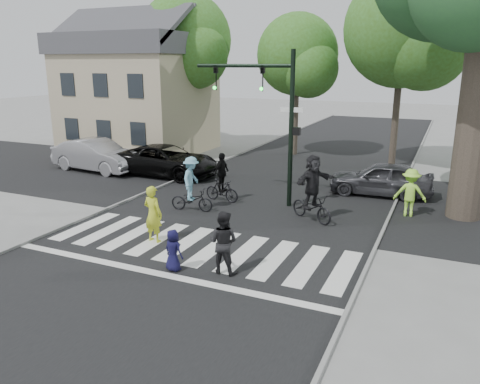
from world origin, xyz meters
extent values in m
plane|color=gray|center=(0.00, 0.00, 0.00)|extent=(120.00, 120.00, 0.00)
cube|color=black|center=(0.00, 5.00, 0.01)|extent=(10.00, 70.00, 0.01)
cube|color=black|center=(0.00, 8.00, 0.01)|extent=(70.00, 10.00, 0.01)
cube|color=gray|center=(-5.05, 5.00, 0.05)|extent=(0.10, 70.00, 0.10)
cube|color=gray|center=(5.05, 5.00, 0.05)|extent=(0.10, 70.00, 0.10)
cube|color=silver|center=(-4.50, 1.00, 0.01)|extent=(0.55, 3.00, 0.01)
cube|color=silver|center=(-3.50, 1.00, 0.01)|extent=(0.55, 3.00, 0.01)
cube|color=silver|center=(-2.50, 1.00, 0.01)|extent=(0.55, 3.00, 0.01)
cube|color=silver|center=(-1.50, 1.00, 0.01)|extent=(0.55, 3.00, 0.01)
cube|color=silver|center=(-0.50, 1.00, 0.01)|extent=(0.55, 3.00, 0.01)
cube|color=silver|center=(0.50, 1.00, 0.01)|extent=(0.55, 3.00, 0.01)
cube|color=silver|center=(1.50, 1.00, 0.01)|extent=(0.55, 3.00, 0.01)
cube|color=silver|center=(2.50, 1.00, 0.01)|extent=(0.55, 3.00, 0.01)
cube|color=silver|center=(3.50, 1.00, 0.01)|extent=(0.55, 3.00, 0.01)
cube|color=silver|center=(4.50, 1.00, 0.01)|extent=(0.55, 3.00, 0.01)
cube|color=silver|center=(0.00, -1.20, 0.01)|extent=(10.00, 0.30, 0.01)
cylinder|color=black|center=(1.20, 6.20, 3.00)|extent=(0.18, 0.18, 6.00)
cylinder|color=black|center=(-0.80, 6.20, 5.40)|extent=(4.00, 0.14, 0.14)
imported|color=black|center=(0.00, 6.20, 4.95)|extent=(0.16, 0.20, 1.00)
sphere|color=#19E533|center=(0.00, 6.08, 4.55)|extent=(0.14, 0.14, 0.14)
imported|color=black|center=(-2.00, 6.20, 4.95)|extent=(0.16, 0.20, 1.00)
sphere|color=#19E533|center=(-2.00, 6.08, 4.55)|extent=(0.14, 0.14, 0.14)
cube|color=black|center=(1.42, 6.20, 3.00)|extent=(0.28, 0.18, 0.30)
cube|color=#FF660C|center=(1.53, 6.20, 3.00)|extent=(0.02, 0.14, 0.20)
cube|color=white|center=(1.20, 6.20, 3.80)|extent=(0.90, 0.04, 0.18)
cylinder|color=brown|center=(7.50, 7.50, 3.50)|extent=(1.20, 1.20, 7.00)
cylinder|color=brown|center=(-14.00, 16.20, 2.97)|extent=(0.36, 0.36, 5.95)
sphere|color=#3C691A|center=(-14.00, 16.20, 6.38)|extent=(5.20, 5.20, 5.20)
sphere|color=#3C691A|center=(-12.96, 15.42, 5.53)|extent=(3.64, 3.64, 3.64)
cylinder|color=brown|center=(-9.00, 15.70, 3.22)|extent=(0.36, 0.36, 6.44)
sphere|color=#3C691A|center=(-9.00, 15.70, 6.90)|extent=(5.80, 5.80, 5.80)
sphere|color=#3C691A|center=(-7.84, 14.83, 5.98)|extent=(4.06, 4.06, 4.06)
cylinder|color=brown|center=(-2.00, 16.80, 2.80)|extent=(0.36, 0.36, 5.60)
sphere|color=#3C691A|center=(-2.00, 16.80, 6.00)|extent=(4.80, 4.80, 4.80)
sphere|color=#3C691A|center=(-1.04, 16.08, 5.20)|extent=(3.36, 3.36, 3.36)
cylinder|color=brown|center=(4.00, 15.50, 3.36)|extent=(0.36, 0.36, 6.72)
sphere|color=#3C691A|center=(4.00, 15.50, 7.20)|extent=(6.00, 6.00, 6.00)
sphere|color=#3C691A|center=(5.20, 14.60, 6.24)|extent=(4.20, 4.20, 4.20)
cube|color=tan|center=(-11.50, 14.00, 3.00)|extent=(8.00, 7.00, 6.00)
cube|color=#47474C|center=(-11.50, 14.00, 6.60)|extent=(8.40, 7.40, 1.20)
cube|color=#47474C|center=(-11.50, 12.15, 7.60)|extent=(8.40, 3.69, 2.44)
cube|color=#47474C|center=(-11.50, 15.85, 7.60)|extent=(8.40, 3.69, 2.44)
cube|color=black|center=(-13.90, 10.48, 1.70)|extent=(1.00, 0.06, 1.30)
cube|color=black|center=(-13.90, 10.48, 4.30)|extent=(1.00, 0.06, 1.30)
cube|color=black|center=(-11.50, 10.48, 1.70)|extent=(1.00, 0.06, 1.30)
cube|color=black|center=(-11.50, 10.48, 4.30)|extent=(1.00, 0.06, 1.30)
cube|color=black|center=(-9.10, 10.48, 1.70)|extent=(1.00, 0.06, 1.30)
cube|color=black|center=(-9.10, 10.48, 4.30)|extent=(1.00, 0.06, 1.30)
cube|color=gray|center=(-10.00, 10.20, 0.40)|extent=(2.00, 1.20, 0.80)
imported|color=#C1CF29|center=(-1.50, 0.77, 0.91)|extent=(0.71, 0.52, 1.83)
imported|color=#121038|center=(0.23, -0.83, 0.59)|extent=(0.64, 0.48, 1.18)
imported|color=black|center=(1.53, -0.38, 0.87)|extent=(0.86, 0.67, 1.74)
imported|color=black|center=(-2.01, 4.06, 0.44)|extent=(1.74, 0.83, 0.88)
imported|color=#6BAAC2|center=(-2.01, 4.06, 1.28)|extent=(0.78, 1.17, 1.68)
imported|color=black|center=(-1.53, 5.69, 0.46)|extent=(1.59, 0.62, 0.93)
imported|color=black|center=(-1.53, 5.69, 1.22)|extent=(0.50, 0.98, 1.60)
imported|color=black|center=(2.50, 4.84, 0.50)|extent=(1.98, 1.52, 1.00)
imported|color=black|center=(2.50, 4.84, 1.45)|extent=(1.37, 1.82, 1.91)
imported|color=black|center=(-6.15, 8.69, 0.76)|extent=(5.54, 2.64, 1.53)
imported|color=#A6A5AA|center=(-10.06, 8.07, 0.83)|extent=(5.21, 2.23, 1.67)
imported|color=#3A3A3F|center=(4.26, 9.33, 0.73)|extent=(4.39, 1.98, 1.46)
imported|color=#AFFF45|center=(5.65, 6.83, 0.89)|extent=(1.19, 0.73, 1.79)
camera|label=1|loc=(6.74, -10.85, 5.49)|focal=35.00mm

